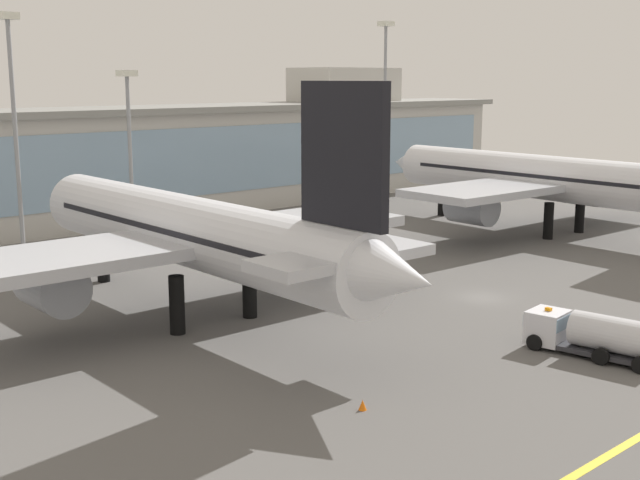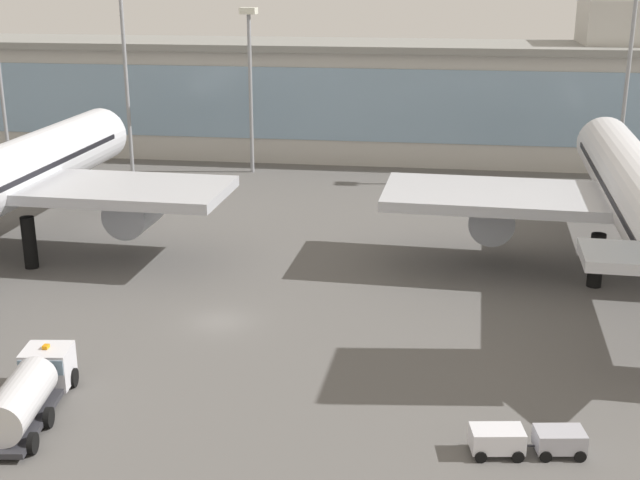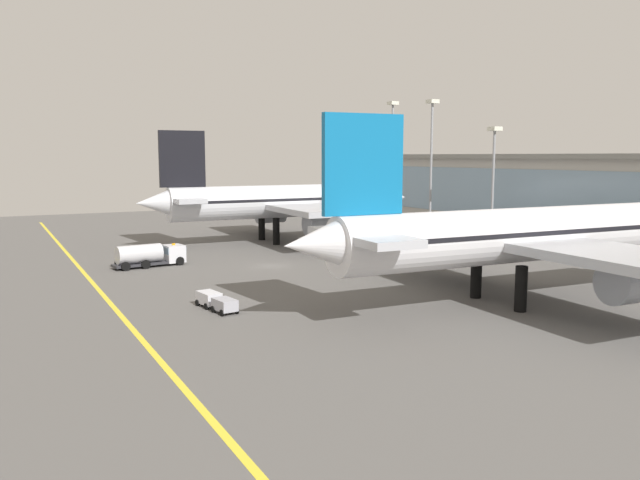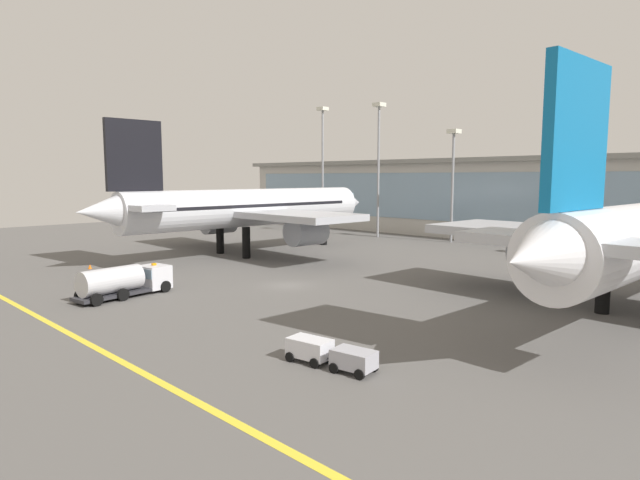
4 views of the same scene
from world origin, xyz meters
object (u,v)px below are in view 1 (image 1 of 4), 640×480
Objects in this scene: airliner_near_right at (545,179)px; apron_light_mast_east at (385,87)px; fuel_tanker_truck at (590,333)px; apron_light_mast_centre at (13,100)px; safety_cone at (363,405)px; airliner_near_left at (192,233)px; apron_light_mast_west at (129,125)px.

airliner_near_right is 31.85m from apron_light_mast_east.
apron_light_mast_centre is (-14.60, 55.03, 14.24)m from fuel_tanker_truck.
apron_light_mast_centre is 53.76m from safety_cone.
airliner_near_left is 50.47m from airliner_near_right.
fuel_tanker_truck is 0.38× the size of apron_light_mast_centre.
airliner_near_right is 58.92m from apron_light_mast_centre.
safety_cone is at bearing -93.15° from apron_light_mast_centre.
airliner_near_left reaches higher than safety_cone.
apron_light_mast_centre is at bearing -170.79° from apron_light_mast_west.
apron_light_mast_centre is at bearing 63.51° from airliner_near_right.
fuel_tanker_truck is (14.06, -24.98, -4.97)m from airliner_near_left.
apron_light_mast_centre is at bearing 2.45° from airliner_near_left.
airliner_near_right is at bearing -61.09° from fuel_tanker_truck.
airliner_near_left is 22.49m from safety_cone.
apron_light_mast_east is (40.68, 56.81, 15.16)m from fuel_tanker_truck.
airliner_near_right is 2.04× the size of apron_light_mast_centre.
airliner_near_left is 0.96× the size of airliner_near_right.
airliner_near_left is 1.83× the size of apron_light_mast_east.
apron_light_mast_west is at bearing 9.21° from apron_light_mast_centre.
safety_cone is at bearing -137.53° from apron_light_mast_east.
fuel_tanker_truck is 0.36× the size of apron_light_mast_east.
safety_cone is (-3.37, -21.36, -6.20)m from airliner_near_left.
airliner_near_right is at bearing -39.30° from apron_light_mast_west.
airliner_near_right is at bearing -28.81° from apron_light_mast_centre.
airliner_near_left is 1.96× the size of apron_light_mast_centre.
apron_light_mast_west reaches higher than safety_cone.
apron_light_mast_west is 41.52m from apron_light_mast_east.
apron_light_mast_east is at bearing 42.47° from safety_cone.
airliner_near_right is 5.31× the size of fuel_tanker_truck.
apron_light_mast_centre is (-13.95, -2.26, 3.02)m from apron_light_mast_west.
safety_cone is (-17.43, 3.62, -1.22)m from fuel_tanker_truck.
airliner_near_right is at bearing -86.29° from airliner_near_left.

